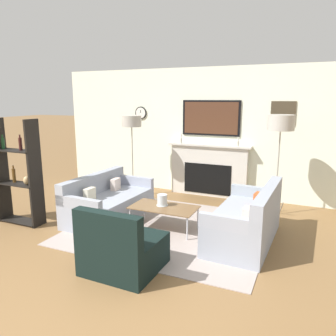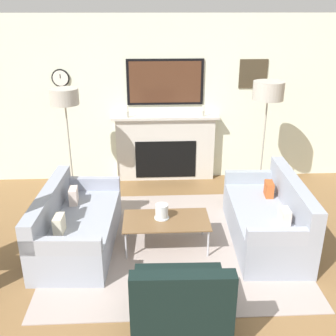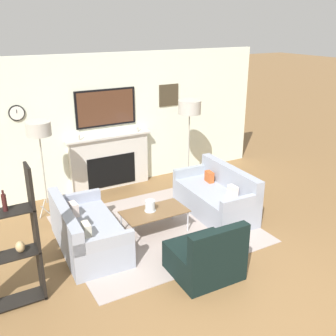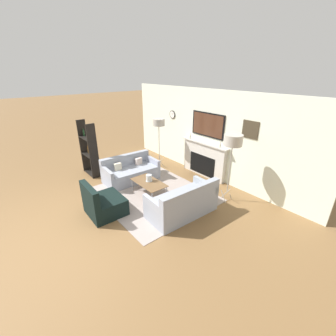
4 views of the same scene
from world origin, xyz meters
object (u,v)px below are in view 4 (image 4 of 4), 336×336
Objects in this scene: couch_right at (183,203)px; shelf_unit at (89,150)px; coffee_table at (149,183)px; floor_lamp_left at (159,123)px; armchair at (103,204)px; floor_lamp_right at (233,141)px; hurricane_candle at (149,178)px; couch_left at (130,172)px.

couch_right is 0.96× the size of shelf_unit.
coffee_table is 2.33m from floor_lamp_left.
armchair is at bearing -15.86° from shelf_unit.
floor_lamp_right is at bearing 28.46° from shelf_unit.
hurricane_candle is 0.11× the size of floor_lamp_left.
armchair is at bearing -50.64° from couch_left.
armchair is (-1.23, -1.44, -0.03)m from couch_right.
shelf_unit is at bearing -151.54° from floor_lamp_right.
hurricane_candle is (-0.12, 1.41, 0.19)m from armchair.
floor_lamp_left is at bearing 134.11° from coffee_table.
floor_lamp_left reaches higher than couch_left.
floor_lamp_right is (2.67, 1.34, 1.37)m from couch_left.
armchair is 2.56m from shelf_unit.
couch_left is 1.09m from hurricane_candle.
floor_lamp_left reaches higher than hurricane_candle.
couch_right is at bearing 3.39° from coffee_table.
couch_right is 1.92m from floor_lamp_right.
couch_left is 1.00× the size of couch_right.
shelf_unit reaches higher than hurricane_candle.
couch_left is 0.94× the size of floor_lamp_right.
hurricane_candle is 2.43m from shelf_unit.
floor_lamp_right reaches higher than hurricane_candle.
coffee_table is at bearing 92.67° from armchair.
floor_lamp_right is (1.49, 2.79, 1.37)m from armchair.
couch_left is 1.89m from floor_lamp_left.
couch_right is at bearing 49.61° from armchair.
couch_right reaches higher than armchair.
floor_lamp_right reaches higher than coffee_table.
coffee_table is at bearing -4.10° from couch_left.
floor_lamp_left is (-1.44, 2.79, 1.31)m from armchair.
couch_left is 9.16× the size of hurricane_candle.
couch_left is 1.54m from shelf_unit.
couch_right is 3.25m from floor_lamp_left.
hurricane_candle is 2.42m from floor_lamp_right.
couch_right is at bearing -0.10° from couch_left.
floor_lamp_left is (-0.26, 1.34, 1.30)m from couch_left.
floor_lamp_left is at bearing -180.00° from floor_lamp_right.
floor_lamp_left is at bearing 100.92° from couch_left.
hurricane_candle is (1.07, -0.03, 0.19)m from couch_left.
floor_lamp_right is (1.60, 1.38, 1.17)m from hurricane_candle.
shelf_unit reaches higher than floor_lamp_left.
floor_lamp_right is 1.03× the size of shelf_unit.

